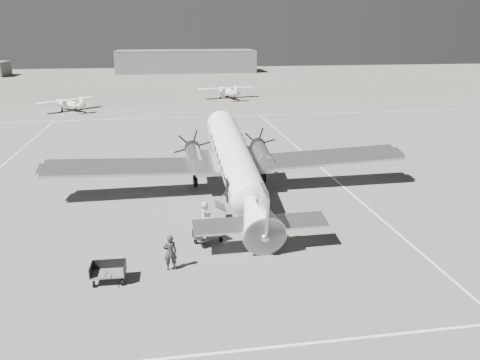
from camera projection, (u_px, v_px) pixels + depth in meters
The scene contains 14 objects.
ground at pixel (205, 220), 32.06m from camera, with size 260.00×260.00×0.00m, color #626260.
taxi_line_near at pixel (236, 351), 18.89m from camera, with size 60.00×0.15×0.01m, color silver.
taxi_line_right at pixel (370, 209), 33.89m from camera, with size 0.15×80.00×0.01m, color silver.
taxi_line_horizon at pixel (181, 117), 69.65m from camera, with size 90.00×0.15×0.01m, color silver.
grass_infield at pixel (172, 80), 121.35m from camera, with size 260.00×90.00×0.01m, color #5C5A4E.
hangar_main at pixel (186, 61), 144.60m from camera, with size 42.00×14.00×6.60m.
dc3_airliner at pixel (236, 165), 35.02m from camera, with size 29.10×20.19×5.54m, color silver, non-canonical shape.
light_plane_left at pixel (69, 105), 74.79m from camera, with size 9.83×7.98×2.04m, color white, non-canonical shape.
light_plane_right at pixel (228, 92), 88.55m from camera, with size 11.15×9.04×2.31m, color white, non-canonical shape.
baggage_cart_near at pixel (208, 235), 28.39m from camera, with size 1.75×1.24×0.99m, color #515151, non-canonical shape.
baggage_cart_far at pixel (109, 273), 23.95m from camera, with size 1.84×1.30×1.04m, color #515151, non-canonical shape.
ground_crew at pixel (170, 252), 25.07m from camera, with size 0.74×0.49×2.03m, color #2B2B2B.
ramp_agent at pixel (209, 221), 29.82m from camera, with size 0.72×0.56×1.49m, color silver.
passenger at pixel (205, 215), 30.51m from camera, with size 0.88×0.57×1.80m, color #AAAAA8.
Camera 1 is at (-2.38, -29.70, 12.37)m, focal length 35.00 mm.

